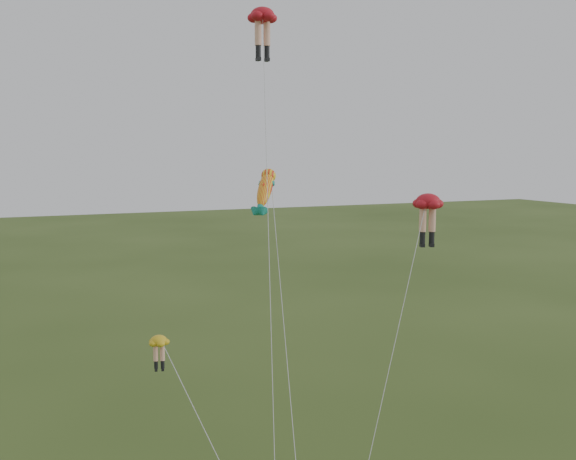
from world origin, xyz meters
name	(u,v)px	position (x,y,z in m)	size (l,w,h in m)	color
legs_kite_red_high	(263,23)	(2.61, 11.51, 23.27)	(4.77, 12.38, 24.17)	#B5121D
legs_kite_red_mid	(427,208)	(9.07, 4.54, 13.18)	(8.10, 6.31, 13.95)	#B5121D
legs_kite_yellow	(164,354)	(-5.05, 3.34, 7.50)	(3.61, 7.25, 8.25)	gold
fish_kite	(266,189)	(2.56, 11.02, 13.96)	(4.32, 13.57, 15.41)	yellow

